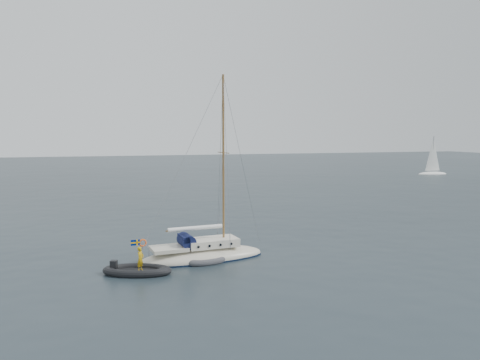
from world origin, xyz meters
name	(u,v)px	position (x,y,z in m)	size (l,w,h in m)	color
ground	(238,257)	(0.00, 0.00, 0.00)	(300.00, 300.00, 0.00)	black
sailboat	(202,245)	(-2.49, 0.04, 0.97)	(8.98, 2.69, 12.78)	beige
dinghy	(208,260)	(-2.33, -0.90, 0.18)	(2.89, 1.30, 0.41)	#49494D
rib	(137,270)	(-6.94, -1.92, 0.26)	(4.17, 1.89, 1.68)	black
distant_yacht_b	(433,157)	(56.66, 49.45, 3.58)	(6.32, 3.37, 8.37)	white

